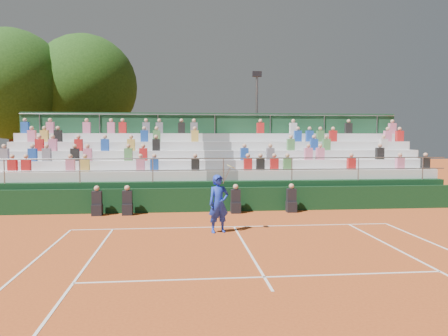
{
  "coord_description": "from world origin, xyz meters",
  "views": [
    {
      "loc": [
        -1.82,
        -14.8,
        3.09
      ],
      "look_at": [
        0.0,
        3.5,
        1.8
      ],
      "focal_mm": 35.0,
      "sensor_mm": 36.0,
      "label": 1
    }
  ],
  "objects": [
    {
      "name": "ground",
      "position": [
        0.0,
        0.0,
        0.0
      ],
      "size": [
        90.0,
        90.0,
        0.0
      ],
      "primitive_type": "plane",
      "color": "#B94F1E",
      "rests_on": "ground"
    },
    {
      "name": "floodlight_mast",
      "position": [
        3.19,
        13.75,
        4.37
      ],
      "size": [
        0.6,
        0.25,
        7.42
      ],
      "color": "gray",
      "rests_on": "ground"
    },
    {
      "name": "courtside_wall",
      "position": [
        0.0,
        3.2,
        0.5
      ],
      "size": [
        20.0,
        0.15,
        1.0
      ],
      "primitive_type": "cube",
      "color": "black",
      "rests_on": "ground"
    },
    {
      "name": "tree_east",
      "position": [
        -7.93,
        14.3,
        6.33
      ],
      "size": [
        6.64,
        6.64,
        9.67
      ],
      "color": "#3B2215",
      "rests_on": "ground"
    },
    {
      "name": "line_officials",
      "position": [
        -1.49,
        2.75,
        0.48
      ],
      "size": [
        8.27,
        0.4,
        1.19
      ],
      "color": "black",
      "rests_on": "ground"
    },
    {
      "name": "grandstand",
      "position": [
        -0.02,
        6.44,
        1.07
      ],
      "size": [
        20.0,
        5.2,
        4.4
      ],
      "color": "black",
      "rests_on": "ground"
    },
    {
      "name": "tree_west",
      "position": [
        -11.94,
        12.9,
        6.27
      ],
      "size": [
        6.64,
        6.64,
        9.61
      ],
      "color": "#3B2215",
      "rests_on": "ground"
    },
    {
      "name": "tennis_player",
      "position": [
        -0.6,
        -0.82,
        0.95
      ],
      "size": [
        0.92,
        0.63,
        2.22
      ],
      "color": "#1933BF",
      "rests_on": "ground"
    }
  ]
}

